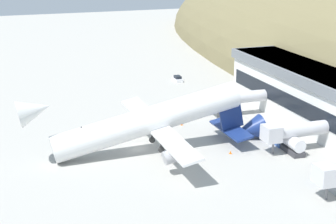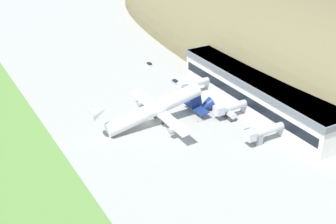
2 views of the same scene
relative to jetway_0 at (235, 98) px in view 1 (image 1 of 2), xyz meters
name	(u,v)px [view 1 (image 1 of 2)]	position (x,y,z in m)	size (l,w,h in m)	color
ground_plane	(139,149)	(12.73, -25.62, -3.99)	(405.66, 405.66, 0.00)	#ADAAA3
jetway_0	(235,98)	(0.00, 0.00, 0.00)	(3.38, 13.13, 5.43)	silver
jetway_1	(292,131)	(23.22, 0.20, 0.00)	(3.38, 12.76, 5.43)	silver
cargo_airplane	(152,122)	(14.96, -23.59, 1.72)	(36.77, 46.43, 13.91)	white
service_car_0	(211,100)	(-11.24, -0.72, -3.39)	(4.52, 1.88, 1.46)	#999EA3
service_car_1	(177,79)	(-33.35, -1.09, -3.34)	(4.27, 1.84, 1.57)	silver
fuel_truck	(290,143)	(22.74, 0.24, -2.46)	(8.26, 2.76, 3.24)	#264C99
box_truck	(335,180)	(39.81, -1.92, -2.42)	(7.52, 2.75, 3.39)	#264C99
traffic_cone_0	(182,124)	(2.47, -13.23, -3.71)	(0.52, 0.52, 0.58)	orange
traffic_cone_1	(231,152)	(20.58, -10.58, -3.71)	(0.52, 0.52, 0.58)	orange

